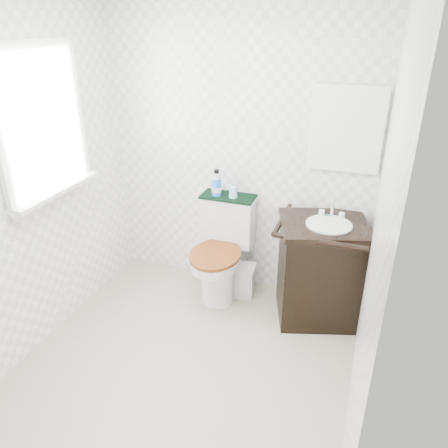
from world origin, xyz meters
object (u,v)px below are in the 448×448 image
Objects in this scene: vanity at (320,269)px; trash_bin at (243,280)px; toilet at (223,255)px; mouthwash_bottle at (217,184)px; cup at (233,192)px.

trash_bin is at bearing 174.63° from vanity.
mouthwash_bottle reaches higher than toilet.
mouthwash_bottle is at bearing -179.01° from cup.
cup is (-0.77, 0.17, 0.47)m from vanity.
mouthwash_bottle is (-0.27, 0.10, 0.80)m from trash_bin.
cup reaches higher than vanity.
cup is at bearing 167.78° from vanity.
toilet is 3.81× the size of mouthwash_bottle.
mouthwash_bottle is 0.15m from cup.
toilet is 9.32× the size of cup.
toilet is at bearing 179.28° from trash_bin.
cup is (-0.13, 0.11, 0.75)m from trash_bin.
cup is at bearing 0.99° from mouthwash_bottle.
trash_bin is 1.34× the size of mouthwash_bottle.
trash_bin is (0.18, -0.00, -0.22)m from toilet.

